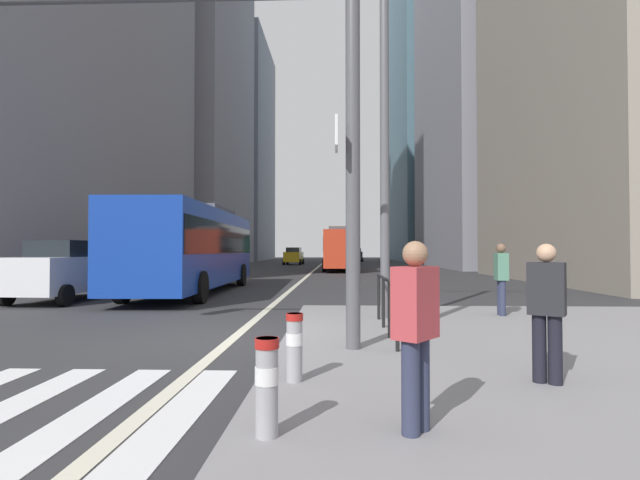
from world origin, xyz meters
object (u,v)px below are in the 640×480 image
Objects in this scene: sedan_white_oncoming at (66,270)px; pedestrian_walking at (415,327)px; street_lamp_post at (384,85)px; bollard_left at (294,343)px; pedestrian_far at (501,276)px; bollard_front at (267,381)px; car_receding_near at (355,255)px; city_bus_blue_oncoming at (194,245)px; city_bus_red_receding at (340,248)px; pedestrian_waiting at (547,306)px; city_bus_red_distant at (339,249)px; car_oncoming_mid at (294,256)px; traffic_signal_gantry at (209,87)px.

sedan_white_oncoming is 2.80× the size of pedestrian_walking.
street_lamp_post reaches higher than bollard_left.
sedan_white_oncoming reaches higher than pedestrian_far.
car_receding_near is at bearing 87.31° from bollard_front.
city_bus_blue_oncoming is 51.36m from car_receding_near.
pedestrian_waiting is at bearing -86.22° from city_bus_red_receding.
city_bus_blue_oncoming is at bearing 131.14° from street_lamp_post.
pedestrian_far is (3.61, -46.73, -0.78)m from city_bus_red_distant.
sedan_white_oncoming is 0.38× the size of city_bus_red_distant.
pedestrian_far is at bearing -78.47° from car_oncoming_mid.
street_lamp_post is 7.12m from bollard_left.
pedestrian_walking is at bearing 6.41° from bollard_front.
pedestrian_walking is at bearing -66.44° from city_bus_blue_oncoming.
city_bus_red_distant is at bearing 94.42° from pedestrian_far.
pedestrian_far reaches higher than pedestrian_waiting.
car_oncoming_mid and car_receding_near have the same top height.
car_receding_near reaches higher than bollard_left.
city_bus_red_distant reaches higher than bollard_left.
city_bus_red_receding is 34.62m from bollard_front.
pedestrian_walking is 7.70m from pedestrian_far.
street_lamp_post is (6.04, -43.19, 4.30)m from car_oncoming_mid.
pedestrian_waiting reaches higher than bollard_left.
street_lamp_post reaches higher than traffic_signal_gantry.
city_bus_blue_oncoming reaches higher than sedan_white_oncoming.
city_bus_red_receding is at bearing 97.40° from pedestrian_far.
traffic_signal_gantry is at bearing 129.55° from bollard_left.
bollard_left is (-2.97, -63.33, -0.41)m from car_receding_near.
car_receding_near is at bearing 87.31° from bollard_left.
city_bus_blue_oncoming reaches higher than pedestrian_waiting.
city_bus_red_receding reaches higher than pedestrian_far.
city_bus_red_receding reaches higher than pedestrian_waiting.
city_bus_blue_oncoming and city_bus_red_receding have the same top height.
city_bus_red_distant is at bearing 92.44° from pedestrian_waiting.
sedan_white_oncoming is 11.60m from street_lamp_post.
traffic_signal_gantry is at bearing -49.21° from sedan_white_oncoming.
traffic_signal_gantry is at bearing 112.63° from bollard_front.
city_bus_red_receding is 16.18m from car_oncoming_mid.
street_lamp_post is at bearing -88.87° from city_bus_red_distant.
pedestrian_waiting is at bearing 29.27° from bollard_front.
pedestrian_walking is at bearing -91.63° from car_receding_near.
car_oncoming_mid is at bearing 84.46° from sedan_white_oncoming.
street_lamp_post is (3.02, 3.32, 1.15)m from traffic_signal_gantry.
city_bus_blue_oncoming reaches higher than car_receding_near.
street_lamp_post is 5.03m from pedestrian_far.
traffic_signal_gantry is (-2.14, -31.19, 2.30)m from city_bus_red_receding.
sedan_white_oncoming is at bearing 130.56° from bollard_left.
pedestrian_walking is at bearing -51.30° from traffic_signal_gantry.
bollard_front is at bearing -90.71° from city_bus_red_distant.
traffic_signal_gantry is 8.59× the size of bollard_left.
city_bus_blue_oncoming is at bearing -105.50° from city_bus_red_receding.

